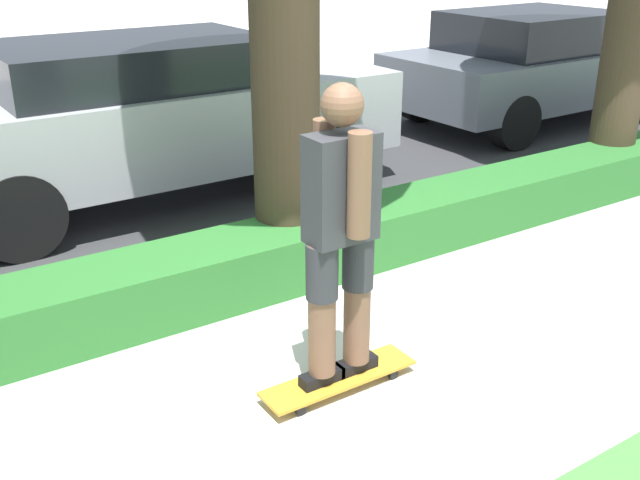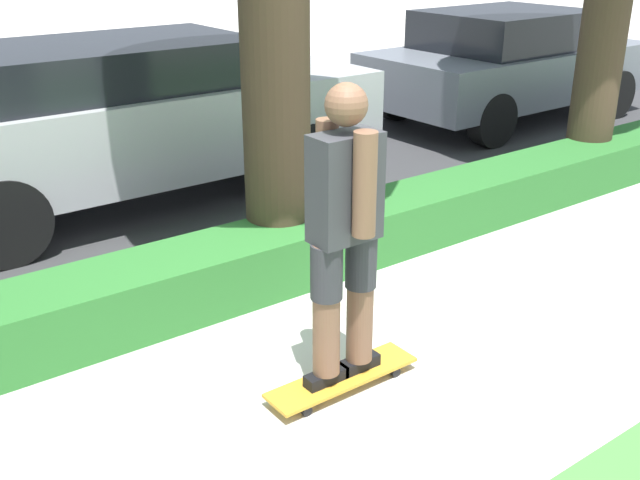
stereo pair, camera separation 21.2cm
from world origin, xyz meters
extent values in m
plane|color=beige|center=(0.00, 0.00, 0.00)|extent=(60.00, 60.00, 0.00)
cube|color=#38383A|center=(0.00, 4.20, 0.00)|extent=(18.22, 5.00, 0.01)
cube|color=#2D702D|center=(0.00, 1.60, 0.21)|extent=(18.22, 0.60, 0.43)
cube|color=gold|center=(-0.21, 0.21, 0.07)|extent=(0.94, 0.24, 0.02)
cylinder|color=black|center=(0.11, 0.12, 0.03)|extent=(0.06, 0.04, 0.06)
cylinder|color=black|center=(0.11, 0.30, 0.03)|extent=(0.06, 0.04, 0.06)
cylinder|color=black|center=(-0.53, 0.12, 0.03)|extent=(0.06, 0.04, 0.06)
cylinder|color=black|center=(-0.53, 0.30, 0.03)|extent=(0.06, 0.04, 0.06)
cube|color=black|center=(-0.33, 0.21, 0.12)|extent=(0.26, 0.09, 0.07)
cylinder|color=brown|center=(-0.33, 0.21, 0.54)|extent=(0.15, 0.15, 0.78)
cylinder|color=#2D2D33|center=(-0.33, 0.21, 0.77)|extent=(0.17, 0.17, 0.31)
cube|color=black|center=(-0.09, 0.21, 0.12)|extent=(0.26, 0.09, 0.07)
cylinder|color=brown|center=(-0.09, 0.21, 0.54)|extent=(0.15, 0.15, 0.78)
cylinder|color=#2D2D33|center=(-0.09, 0.21, 0.77)|extent=(0.17, 0.17, 0.31)
cube|color=#333338|center=(-0.21, 0.21, 1.21)|extent=(0.37, 0.20, 0.57)
cylinder|color=brown|center=(-0.21, 0.06, 1.27)|extent=(0.12, 0.12, 0.54)
cylinder|color=brown|center=(-0.21, 0.37, 1.27)|extent=(0.12, 0.12, 0.54)
sphere|color=brown|center=(-0.21, 0.21, 1.64)|extent=(0.22, 0.22, 0.22)
cylinder|color=#423323|center=(0.42, 1.80, 1.49)|extent=(0.49, 0.49, 2.99)
cylinder|color=#423323|center=(4.28, 1.79, 1.77)|extent=(0.46, 0.46, 3.55)
cube|color=#B7B7BC|center=(0.19, 3.90, 0.73)|extent=(4.68, 1.80, 0.76)
cube|color=black|center=(0.05, 3.90, 1.32)|extent=(2.44, 1.57, 0.40)
cylinder|color=black|center=(1.64, 3.09, 0.35)|extent=(0.71, 0.21, 0.71)
cylinder|color=black|center=(1.64, 4.71, 0.35)|extent=(0.71, 0.21, 0.71)
cylinder|color=black|center=(-1.25, 3.09, 0.35)|extent=(0.71, 0.21, 0.71)
cube|color=slate|center=(5.61, 4.03, 0.65)|extent=(4.02, 1.93, 0.64)
cube|color=black|center=(5.49, 4.03, 1.21)|extent=(2.10, 1.67, 0.48)
cylinder|color=black|center=(6.85, 3.17, 0.33)|extent=(0.65, 0.22, 0.65)
cylinder|color=black|center=(6.85, 4.88, 0.33)|extent=(0.65, 0.22, 0.65)
cylinder|color=black|center=(4.38, 3.17, 0.33)|extent=(0.65, 0.22, 0.65)
cylinder|color=black|center=(4.38, 4.88, 0.33)|extent=(0.65, 0.22, 0.65)
camera|label=1|loc=(-2.31, -2.75, 2.45)|focal=42.00mm
camera|label=2|loc=(-2.48, -2.63, 2.45)|focal=42.00mm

